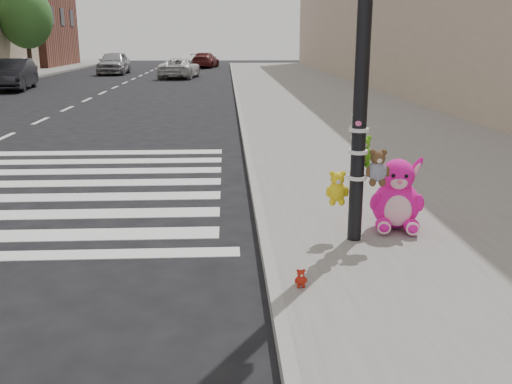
{
  "coord_description": "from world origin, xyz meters",
  "views": [
    {
      "loc": [
        1.12,
        -4.47,
        2.44
      ],
      "look_at": [
        1.44,
        1.74,
        0.75
      ],
      "focal_mm": 40.0,
      "sensor_mm": 36.0,
      "label": 1
    }
  ],
  "objects_px": {
    "red_teddy": "(301,278)",
    "car_white_near": "(180,68)",
    "car_dark_far": "(12,74)",
    "pink_bunny": "(397,199)",
    "signal_pole": "(361,101)"
  },
  "relations": [
    {
      "from": "red_teddy",
      "to": "car_white_near",
      "type": "height_order",
      "value": "car_white_near"
    },
    {
      "from": "car_dark_far",
      "to": "car_white_near",
      "type": "xyz_separation_m",
      "value": [
        7.32,
        7.92,
        -0.12
      ]
    },
    {
      "from": "pink_bunny",
      "to": "car_dark_far",
      "type": "relative_size",
      "value": 0.21
    },
    {
      "from": "red_teddy",
      "to": "car_white_near",
      "type": "relative_size",
      "value": 0.04
    },
    {
      "from": "signal_pole",
      "to": "car_white_near",
      "type": "distance_m",
      "value": 30.17
    },
    {
      "from": "red_teddy",
      "to": "car_white_near",
      "type": "distance_m",
      "value": 31.35
    },
    {
      "from": "pink_bunny",
      "to": "signal_pole",
      "type": "bearing_deg",
      "value": -138.72
    },
    {
      "from": "signal_pole",
      "to": "car_dark_far",
      "type": "relative_size",
      "value": 0.9
    },
    {
      "from": "car_dark_far",
      "to": "signal_pole",
      "type": "bearing_deg",
      "value": -69.1
    },
    {
      "from": "red_teddy",
      "to": "signal_pole",
      "type": "bearing_deg",
      "value": 53.38
    },
    {
      "from": "car_white_near",
      "to": "signal_pole",
      "type": "bearing_deg",
      "value": 104.73
    },
    {
      "from": "car_dark_far",
      "to": "car_white_near",
      "type": "distance_m",
      "value": 10.79
    },
    {
      "from": "signal_pole",
      "to": "car_dark_far",
      "type": "xyz_separation_m",
      "value": [
        -11.67,
        21.91,
        -1.02
      ]
    },
    {
      "from": "signal_pole",
      "to": "car_white_near",
      "type": "xyz_separation_m",
      "value": [
        -4.35,
        29.83,
        -1.14
      ]
    },
    {
      "from": "signal_pole",
      "to": "red_teddy",
      "type": "relative_size",
      "value": 21.81
    }
  ]
}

